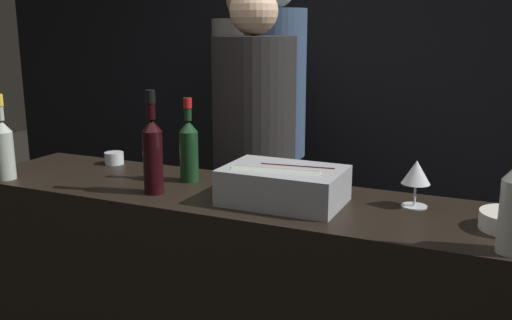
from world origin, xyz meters
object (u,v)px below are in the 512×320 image
at_px(rose_wine_bottle, 3,146).
at_px(person_in_hoodie, 244,115).
at_px(wine_glass, 416,174).
at_px(red_wine_bottle_burgundy, 189,148).
at_px(person_grey_polo, 254,161).
at_px(ice_bin_with_bottles, 284,184).
at_px(candle_votive, 114,158).
at_px(bowl_white, 511,221).
at_px(person_blond_tee, 274,122).
at_px(red_wine_bottle_black_foil, 153,151).

xyz_separation_m(rose_wine_bottle, person_in_hoodie, (0.19, 1.70, -0.11)).
relative_size(wine_glass, red_wine_bottle_burgundy, 0.49).
bearing_deg(person_grey_polo, ice_bin_with_bottles, -52.96).
bearing_deg(wine_glass, person_grey_polo, 149.12).
height_order(candle_votive, red_wine_bottle_burgundy, red_wine_bottle_burgundy).
relative_size(ice_bin_with_bottles, bowl_white, 2.21).
distance_m(ice_bin_with_bottles, bowl_white, 0.69).
height_order(bowl_white, wine_glass, wine_glass).
xyz_separation_m(person_blond_tee, person_grey_polo, (0.13, -0.55, -0.09)).
distance_m(candle_votive, red_wine_bottle_black_foil, 0.51).
bearing_deg(bowl_white, candle_votive, 173.15).
relative_size(rose_wine_bottle, person_grey_polo, 0.19).
bearing_deg(person_blond_tee, red_wine_bottle_burgundy, -127.20).
bearing_deg(person_in_hoodie, wine_glass, 93.44).
height_order(ice_bin_with_bottles, bowl_white, ice_bin_with_bottles).
xyz_separation_m(ice_bin_with_bottles, candle_votive, (-0.85, 0.21, -0.04)).
bearing_deg(ice_bin_with_bottles, red_wine_bottle_burgundy, 165.44).
bearing_deg(person_blond_tee, ice_bin_with_bottles, -108.09).
bearing_deg(person_in_hoodie, person_blond_tee, 94.33).
height_order(bowl_white, rose_wine_bottle, rose_wine_bottle).
distance_m(wine_glass, person_in_hoodie, 1.91).
height_order(wine_glass, person_blond_tee, person_blond_tee).
height_order(wine_glass, red_wine_bottle_black_foil, red_wine_bottle_black_foil).
distance_m(bowl_white, red_wine_bottle_burgundy, 1.12).
bearing_deg(candle_votive, person_in_hoodie, 91.27).
distance_m(ice_bin_with_bottles, person_grey_polo, 0.72).
distance_m(bowl_white, person_blond_tee, 1.64).
relative_size(ice_bin_with_bottles, person_in_hoodie, 0.21).
xyz_separation_m(wine_glass, red_wine_bottle_black_foil, (-0.85, -0.22, 0.04)).
distance_m(bowl_white, person_grey_polo, 1.21).
distance_m(ice_bin_with_bottles, person_blond_tee, 1.26).
distance_m(rose_wine_bottle, person_grey_polo, 1.04).
xyz_separation_m(candle_votive, red_wine_bottle_black_foil, (0.40, -0.29, 0.12)).
bearing_deg(person_blond_tee, rose_wine_bottle, -155.38).
relative_size(wine_glass, rose_wine_bottle, 0.47).
xyz_separation_m(candle_votive, person_in_hoodie, (-0.03, 1.34, -0.00)).
distance_m(wine_glass, red_wine_bottle_burgundy, 0.82).
xyz_separation_m(red_wine_bottle_black_foil, person_in_hoodie, (-0.43, 1.63, -0.13)).
xyz_separation_m(red_wine_bottle_burgundy, person_in_hoodie, (-0.46, 1.44, -0.11)).
xyz_separation_m(bowl_white, person_blond_tee, (-1.20, 1.13, 0.03)).
relative_size(ice_bin_with_bottles, candle_votive, 4.87).
bearing_deg(wine_glass, candle_votive, 176.44).
xyz_separation_m(ice_bin_with_bottles, person_in_hoodie, (-0.88, 1.55, -0.04)).
xyz_separation_m(red_wine_bottle_black_foil, rose_wine_bottle, (-0.62, -0.07, -0.02)).
xyz_separation_m(wine_glass, rose_wine_bottle, (-1.48, -0.29, 0.02)).
bearing_deg(red_wine_bottle_black_foil, candle_votive, 143.73).
height_order(ice_bin_with_bottles, rose_wine_bottle, rose_wine_bottle).
bearing_deg(red_wine_bottle_black_foil, ice_bin_with_bottles, 10.04).
bearing_deg(person_blond_tee, bowl_white, -85.17).
xyz_separation_m(ice_bin_with_bottles, wine_glass, (0.40, 0.14, 0.05)).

